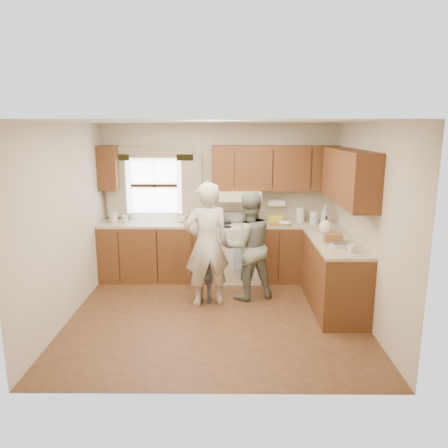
{
  "coord_description": "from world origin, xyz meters",
  "views": [
    {
      "loc": [
        0.15,
        -5.37,
        2.43
      ],
      "look_at": [
        0.1,
        0.4,
        1.15
      ],
      "focal_mm": 35.0,
      "sensor_mm": 36.0,
      "label": 1
    }
  ],
  "objects_px": {
    "woman_left": "(207,245)",
    "woman_right": "(248,246)",
    "child": "(206,274)",
    "stove": "(237,251)"
  },
  "relations": [
    {
      "from": "woman_left",
      "to": "woman_right",
      "type": "height_order",
      "value": "woman_left"
    },
    {
      "from": "woman_right",
      "to": "child",
      "type": "relative_size",
      "value": 1.82
    },
    {
      "from": "stove",
      "to": "woman_left",
      "type": "xyz_separation_m",
      "value": [
        -0.43,
        -1.06,
        0.4
      ]
    },
    {
      "from": "woman_left",
      "to": "child",
      "type": "relative_size",
      "value": 2.03
    },
    {
      "from": "stove",
      "to": "child",
      "type": "height_order",
      "value": "stove"
    },
    {
      "from": "woman_right",
      "to": "child",
      "type": "distance_m",
      "value": 0.73
    },
    {
      "from": "child",
      "to": "stove",
      "type": "bearing_deg",
      "value": -115.63
    },
    {
      "from": "stove",
      "to": "woman_left",
      "type": "height_order",
      "value": "woman_left"
    },
    {
      "from": "woman_left",
      "to": "woman_right",
      "type": "distance_m",
      "value": 0.64
    },
    {
      "from": "woman_right",
      "to": "stove",
      "type": "bearing_deg",
      "value": -98.29
    }
  ]
}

